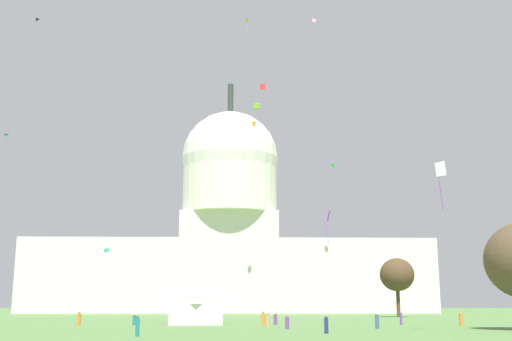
{
  "coord_description": "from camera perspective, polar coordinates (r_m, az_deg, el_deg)",
  "views": [
    {
      "loc": [
        0.09,
        -35.6,
        2.68
      ],
      "look_at": [
        4.02,
        84.73,
        28.07
      ],
      "focal_mm": 44.49,
      "sensor_mm": 36.0,
      "label": 1
    }
  ],
  "objects": [
    {
      "name": "person_tan_deep_crowd",
      "position": [
        74.02,
        1.07,
        -13.4
      ],
      "size": [
        0.55,
        0.55,
        1.66
      ],
      "rotation": [
        0.0,
        0.0,
        3.82
      ],
      "color": "tan",
      "rests_on": "ground_plane"
    },
    {
      "name": "kite_orange_high",
      "position": [
        107.63,
        -0.63,
        13.17
      ],
      "size": [
        0.7,
        1.17,
        2.18
      ],
      "rotation": [
        0.0,
        0.0,
        1.53
      ],
      "color": "orange"
    },
    {
      "name": "kite_black_high",
      "position": [
        133.08,
        -18.86,
        12.61
      ],
      "size": [
        1.17,
        1.54,
        0.31
      ],
      "rotation": [
        0.0,
        0.0,
        1.89
      ],
      "color": "black"
    },
    {
      "name": "person_purple_mid_right",
      "position": [
        85.38,
        1.75,
        -13.24
      ],
      "size": [
        0.63,
        0.63,
        1.55
      ],
      "rotation": [
        0.0,
        0.0,
        0.83
      ],
      "color": "#703D93",
      "rests_on": "ground_plane"
    },
    {
      "name": "person_navy_front_right",
      "position": [
        60.59,
        6.34,
        -13.64
      ],
      "size": [
        0.48,
        0.48,
        1.69
      ],
      "rotation": [
        0.0,
        0.0,
        4.35
      ],
      "color": "navy",
      "rests_on": "ground_plane"
    },
    {
      "name": "kite_white_low",
      "position": [
        65.58,
        16.26,
        -0.22
      ],
      "size": [
        0.94,
        0.7,
        4.9
      ],
      "rotation": [
        0.0,
        0.0,
        4.93
      ],
      "color": "white"
    },
    {
      "name": "person_orange_near_tree_west",
      "position": [
        83.34,
        -15.66,
        -12.76
      ],
      "size": [
        0.52,
        0.52,
        1.8
      ],
      "rotation": [
        0.0,
        0.0,
        0.19
      ],
      "color": "orange",
      "rests_on": "ground_plane"
    },
    {
      "name": "person_orange_back_right",
      "position": [
        87.39,
        17.95,
        -12.6
      ],
      "size": [
        0.56,
        0.56,
        1.69
      ],
      "rotation": [
        0.0,
        0.0,
        1.91
      ],
      "color": "orange",
      "rests_on": "ground_plane"
    },
    {
      "name": "kite_turquoise_low",
      "position": [
        154.49,
        -13.27,
        -6.99
      ],
      "size": [
        1.29,
        1.27,
        1.05
      ],
      "rotation": [
        0.0,
        0.0,
        5.3
      ],
      "color": "teal"
    },
    {
      "name": "person_orange_lawn_far_left",
      "position": [
        94.99,
        -15.59,
        -12.67
      ],
      "size": [
        0.51,
        0.51,
        1.56
      ],
      "rotation": [
        0.0,
        0.0,
        5.06
      ],
      "color": "orange",
      "rests_on": "ground_plane"
    },
    {
      "name": "kite_green_high",
      "position": [
        176.79,
        6.94,
        0.48
      ],
      "size": [
        1.15,
        1.14,
        2.96
      ],
      "rotation": [
        0.0,
        0.0,
        5.38
      ],
      "color": "green"
    },
    {
      "name": "event_tent",
      "position": [
        85.3,
        -5.44,
        -11.95
      ],
      "size": [
        7.55,
        4.99,
        5.16
      ],
      "rotation": [
        0.0,
        0.0,
        0.06
      ],
      "color": "white",
      "rests_on": "ground_plane"
    },
    {
      "name": "person_teal_back_left",
      "position": [
        84.71,
        -10.87,
        -13.07
      ],
      "size": [
        0.66,
        0.66,
        1.47
      ],
      "rotation": [
        0.0,
        0.0,
        4.05
      ],
      "color": "#1E757A",
      "rests_on": "ground_plane"
    },
    {
      "name": "person_denim_edge_east",
      "position": [
        73.12,
        10.84,
        -13.19
      ],
      "size": [
        0.48,
        0.48,
        1.73
      ],
      "rotation": [
        0.0,
        0.0,
        4.55
      ],
      "color": "#3D5684",
      "rests_on": "ground_plane"
    },
    {
      "name": "tree_east_near",
      "position": [
        138.36,
        12.56,
        -9.15
      ],
      "size": [
        10.14,
        10.14,
        12.18
      ],
      "color": "#4C3823",
      "rests_on": "ground_plane"
    },
    {
      "name": "kite_violet_low",
      "position": [
        82.16,
        6.5,
        -4.43
      ],
      "size": [
        0.67,
        0.63,
        4.29
      ],
      "rotation": [
        0.0,
        0.0,
        0.44
      ],
      "color": "purple"
    },
    {
      "name": "kite_blue_mid",
      "position": [
        112.8,
        -21.35,
        2.86
      ],
      "size": [
        1.02,
        1.15,
        2.17
      ],
      "rotation": [
        0.0,
        0.0,
        1.37
      ],
      "color": "blue"
    },
    {
      "name": "kite_pink_high",
      "position": [
        121.84,
        5.24,
        13.28
      ],
      "size": [
        0.77,
        0.51,
        1.0
      ],
      "rotation": [
        0.0,
        0.0,
        5.63
      ],
      "color": "pink"
    },
    {
      "name": "kite_red_high",
      "position": [
        139.45,
        0.6,
        7.54
      ],
      "size": [
        1.21,
        0.22,
        1.38
      ],
      "rotation": [
        0.0,
        0.0,
        5.4
      ],
      "color": "red"
    },
    {
      "name": "kite_gold_high",
      "position": [
        166.81,
        -0.18,
        4.23
      ],
      "size": [
        1.21,
        1.21,
        2.66
      ],
      "rotation": [
        0.0,
        0.0,
        0.78
      ],
      "color": "gold"
    },
    {
      "name": "person_purple_aisle_center",
      "position": [
        87.73,
        12.91,
        -12.83
      ],
      "size": [
        0.42,
        0.42,
        1.75
      ],
      "rotation": [
        0.0,
        0.0,
        5.09
      ],
      "color": "#703D93",
      "rests_on": "ground_plane"
    },
    {
      "name": "person_teal_back_center",
      "position": [
        55.6,
        -10.61,
        -13.63
      ],
      "size": [
        0.46,
        0.46,
        1.74
      ],
      "rotation": [
        0.0,
        0.0,
        2.3
      ],
      "color": "#1E757A",
      "rests_on": "ground_plane"
    },
    {
      "name": "capitol_building",
      "position": [
        195.2,
        -2.41,
        -5.48
      ],
      "size": [
        122.41,
        30.06,
        71.89
      ],
      "color": "silver",
      "rests_on": "ground_plane"
    },
    {
      "name": "person_orange_front_center",
      "position": [
        84.33,
        0.66,
        -13.19
      ],
      "size": [
        0.56,
        0.56,
        1.75
      ],
      "rotation": [
        0.0,
        0.0,
        1.99
      ],
      "color": "orange",
      "rests_on": "ground_plane"
    },
    {
      "name": "person_purple_edge_west",
      "position": [
        70.89,
        2.82,
        -13.52
      ],
      "size": [
        0.59,
        0.59,
        1.5
      ],
      "rotation": [
        0.0,
        0.0,
        3.72
      ],
      "color": "#703D93",
      "rests_on": "ground_plane"
    },
    {
      "name": "kite_lime_high",
      "position": [
        147.68,
        0.08,
        5.82
      ],
      "size": [
        1.5,
        1.49,
        1.17
      ],
      "rotation": [
        0.0,
        0.0,
        3.99
      ],
      "color": "#8CD133"
    }
  ]
}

